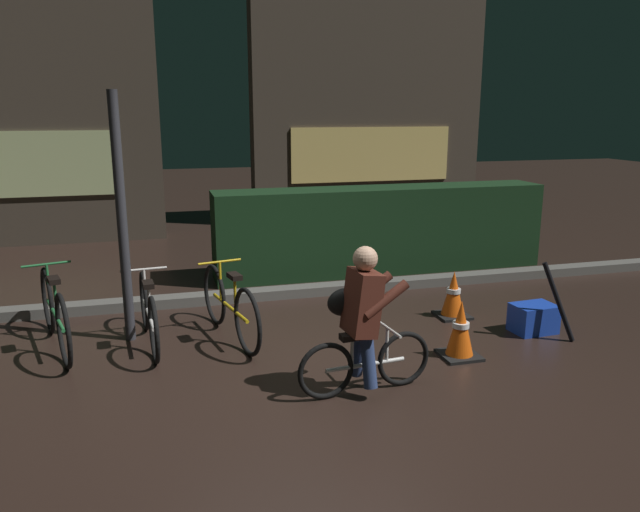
{
  "coord_description": "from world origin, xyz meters",
  "views": [
    {
      "loc": [
        -1.32,
        -4.96,
        2.29
      ],
      "look_at": [
        0.2,
        0.6,
        0.9
      ],
      "focal_mm": 34.08,
      "sensor_mm": 36.0,
      "label": 1
    }
  ],
  "objects_px": {
    "street_post": "(122,220)",
    "parked_bike_center_left": "(149,313)",
    "traffic_cone_near": "(460,330)",
    "blue_crate": "(533,318)",
    "traffic_cone_far": "(453,295)",
    "closed_umbrella": "(558,302)",
    "parked_bike_center_right": "(230,306)",
    "cyclist": "(362,320)",
    "parked_bike_left_mid": "(55,313)"
  },
  "relations": [
    {
      "from": "traffic_cone_near",
      "to": "blue_crate",
      "type": "relative_size",
      "value": 1.27
    },
    {
      "from": "parked_bike_center_left",
      "to": "blue_crate",
      "type": "bearing_deg",
      "value": -105.81
    },
    {
      "from": "parked_bike_left_mid",
      "to": "parked_bike_center_left",
      "type": "bearing_deg",
      "value": -113.8
    },
    {
      "from": "traffic_cone_near",
      "to": "traffic_cone_far",
      "type": "height_order",
      "value": "traffic_cone_near"
    },
    {
      "from": "cyclist",
      "to": "parked_bike_left_mid",
      "type": "bearing_deg",
      "value": 141.26
    },
    {
      "from": "blue_crate",
      "to": "traffic_cone_near",
      "type": "bearing_deg",
      "value": -159.53
    },
    {
      "from": "street_post",
      "to": "blue_crate",
      "type": "bearing_deg",
      "value": -12.37
    },
    {
      "from": "traffic_cone_far",
      "to": "traffic_cone_near",
      "type": "bearing_deg",
      "value": -114.17
    },
    {
      "from": "street_post",
      "to": "closed_umbrella",
      "type": "relative_size",
      "value": 2.91
    },
    {
      "from": "parked_bike_center_left",
      "to": "cyclist",
      "type": "distance_m",
      "value": 2.31
    },
    {
      "from": "cyclist",
      "to": "parked_bike_center_right",
      "type": "bearing_deg",
      "value": 115.17
    },
    {
      "from": "parked_bike_center_left",
      "to": "traffic_cone_near",
      "type": "xyz_separation_m",
      "value": [
        2.84,
        -1.1,
        -0.06
      ]
    },
    {
      "from": "parked_bike_left_mid",
      "to": "blue_crate",
      "type": "height_order",
      "value": "parked_bike_left_mid"
    },
    {
      "from": "parked_bike_center_left",
      "to": "traffic_cone_far",
      "type": "height_order",
      "value": "parked_bike_center_left"
    },
    {
      "from": "parked_bike_center_left",
      "to": "cyclist",
      "type": "relative_size",
      "value": 1.26
    },
    {
      "from": "parked_bike_center_right",
      "to": "traffic_cone_near",
      "type": "distance_m",
      "value": 2.3
    },
    {
      "from": "blue_crate",
      "to": "cyclist",
      "type": "height_order",
      "value": "cyclist"
    },
    {
      "from": "parked_bike_left_mid",
      "to": "cyclist",
      "type": "relative_size",
      "value": 1.36
    },
    {
      "from": "parked_bike_center_right",
      "to": "parked_bike_left_mid",
      "type": "bearing_deg",
      "value": 71.65
    },
    {
      "from": "parked_bike_center_right",
      "to": "traffic_cone_near",
      "type": "bearing_deg",
      "value": -129.95
    },
    {
      "from": "parked_bike_center_right",
      "to": "traffic_cone_far",
      "type": "xyz_separation_m",
      "value": [
        2.52,
        0.01,
        -0.09
      ]
    },
    {
      "from": "traffic_cone_near",
      "to": "closed_umbrella",
      "type": "relative_size",
      "value": 0.66
    },
    {
      "from": "parked_bike_center_right",
      "to": "traffic_cone_far",
      "type": "distance_m",
      "value": 2.52
    },
    {
      "from": "closed_umbrella",
      "to": "parked_bike_left_mid",
      "type": "bearing_deg",
      "value": 25.41
    },
    {
      "from": "parked_bike_left_mid",
      "to": "blue_crate",
      "type": "bearing_deg",
      "value": -115.33
    },
    {
      "from": "parked_bike_left_mid",
      "to": "closed_umbrella",
      "type": "height_order",
      "value": "parked_bike_left_mid"
    },
    {
      "from": "street_post",
      "to": "traffic_cone_far",
      "type": "xyz_separation_m",
      "value": [
        3.51,
        -0.23,
        -0.98
      ]
    },
    {
      "from": "traffic_cone_near",
      "to": "blue_crate",
      "type": "xyz_separation_m",
      "value": [
        1.07,
        0.4,
        -0.12
      ]
    },
    {
      "from": "parked_bike_center_right",
      "to": "cyclist",
      "type": "relative_size",
      "value": 1.3
    },
    {
      "from": "street_post",
      "to": "closed_umbrella",
      "type": "height_order",
      "value": "street_post"
    },
    {
      "from": "blue_crate",
      "to": "traffic_cone_far",
      "type": "bearing_deg",
      "value": 131.7
    },
    {
      "from": "street_post",
      "to": "parked_bike_center_left",
      "type": "height_order",
      "value": "street_post"
    },
    {
      "from": "street_post",
      "to": "parked_bike_center_left",
      "type": "xyz_separation_m",
      "value": [
        0.2,
        -0.2,
        -0.91
      ]
    },
    {
      "from": "street_post",
      "to": "parked_bike_center_right",
      "type": "relative_size",
      "value": 1.52
    },
    {
      "from": "traffic_cone_far",
      "to": "cyclist",
      "type": "height_order",
      "value": "cyclist"
    },
    {
      "from": "street_post",
      "to": "blue_crate",
      "type": "relative_size",
      "value": 5.63
    },
    {
      "from": "traffic_cone_near",
      "to": "closed_umbrella",
      "type": "distance_m",
      "value": 1.18
    },
    {
      "from": "parked_bike_center_left",
      "to": "parked_bike_left_mid",
      "type": "bearing_deg",
      "value": 76.07
    },
    {
      "from": "street_post",
      "to": "traffic_cone_near",
      "type": "height_order",
      "value": "street_post"
    },
    {
      "from": "parked_bike_left_mid",
      "to": "closed_umbrella",
      "type": "distance_m",
      "value": 5.0
    },
    {
      "from": "blue_crate",
      "to": "cyclist",
      "type": "bearing_deg",
      "value": -159.22
    },
    {
      "from": "traffic_cone_near",
      "to": "closed_umbrella",
      "type": "xyz_separation_m",
      "value": [
        1.17,
        0.15,
        0.13
      ]
    },
    {
      "from": "parked_bike_center_left",
      "to": "closed_umbrella",
      "type": "relative_size",
      "value": 1.85
    },
    {
      "from": "traffic_cone_near",
      "to": "closed_umbrella",
      "type": "height_order",
      "value": "closed_umbrella"
    },
    {
      "from": "parked_bike_center_left",
      "to": "traffic_cone_far",
      "type": "bearing_deg",
      "value": -96.26
    },
    {
      "from": "parked_bike_center_right",
      "to": "blue_crate",
      "type": "relative_size",
      "value": 3.69
    },
    {
      "from": "traffic_cone_near",
      "to": "traffic_cone_far",
      "type": "relative_size",
      "value": 1.05
    },
    {
      "from": "blue_crate",
      "to": "cyclist",
      "type": "distance_m",
      "value": 2.41
    },
    {
      "from": "traffic_cone_far",
      "to": "blue_crate",
      "type": "relative_size",
      "value": 1.22
    },
    {
      "from": "parked_bike_left_mid",
      "to": "street_post",
      "type": "bearing_deg",
      "value": -99.89
    }
  ]
}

